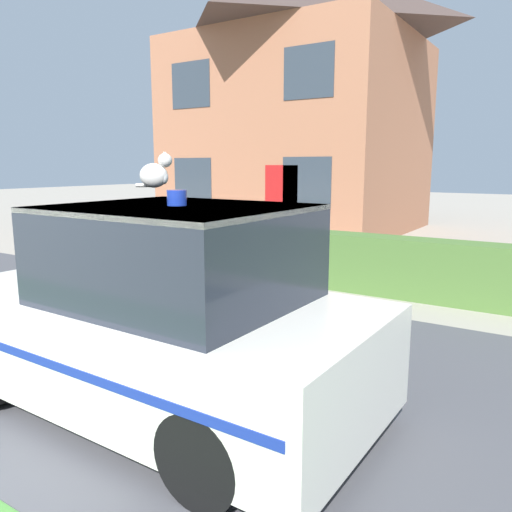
% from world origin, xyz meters
% --- Properties ---
extents(road_strip, '(28.00, 5.15, 0.01)m').
position_xyz_m(road_strip, '(0.00, 3.21, 0.01)').
color(road_strip, '#4C4C51').
rests_on(road_strip, ground).
extents(garden_hedge, '(13.46, 0.58, 0.95)m').
position_xyz_m(garden_hedge, '(0.44, 7.03, 0.48)').
color(garden_hedge, '#4C7233').
rests_on(garden_hedge, ground).
extents(police_car, '(3.90, 1.89, 1.89)m').
position_xyz_m(police_car, '(0.52, 2.12, 0.83)').
color(police_car, black).
rests_on(police_car, road_strip).
extents(cat, '(0.36, 0.26, 0.31)m').
position_xyz_m(cat, '(0.33, 2.33, 2.03)').
color(cat, silver).
rests_on(cat, police_car).
extents(house_left, '(7.28, 6.87, 8.34)m').
position_xyz_m(house_left, '(-4.46, 14.10, 4.25)').
color(house_left, '#A86B4C').
rests_on(house_left, ground).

